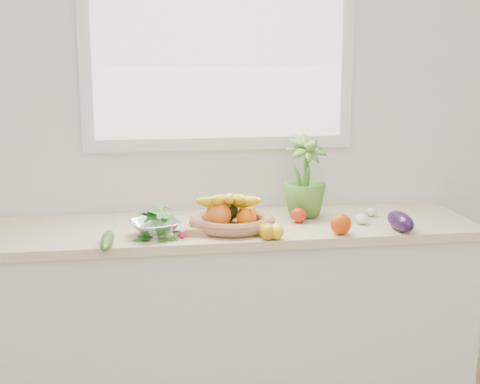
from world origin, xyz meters
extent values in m
cube|color=white|center=(0.00, 2.25, 1.35)|extent=(4.50, 0.02, 2.70)
cube|color=silver|center=(0.00, 1.95, 0.43)|extent=(2.20, 0.58, 0.86)
cube|color=beige|center=(0.00, 1.95, 0.88)|extent=(2.24, 0.62, 0.04)
cube|color=white|center=(0.00, 2.23, 1.75)|extent=(1.30, 0.03, 1.10)
cube|color=white|center=(0.00, 2.21, 1.75)|extent=(1.18, 0.01, 0.98)
sphere|color=#D63E06|center=(0.45, 1.70, 0.95)|extent=(0.12, 0.12, 0.09)
ellipsoid|color=yellow|center=(0.16, 1.67, 0.93)|extent=(0.07, 0.08, 0.07)
ellipsoid|color=#DB9B0B|center=(0.13, 1.67, 0.93)|extent=(0.09, 0.10, 0.07)
ellipsoid|color=yellow|center=(0.11, 1.73, 0.93)|extent=(0.08, 0.09, 0.06)
sphere|color=red|center=(0.32, 1.92, 0.94)|extent=(0.09, 0.09, 0.07)
cube|color=tan|center=(-0.16, 1.77, 0.92)|extent=(0.10, 0.05, 0.03)
ellipsoid|color=white|center=(0.59, 1.86, 0.92)|extent=(0.06, 0.06, 0.04)
ellipsoid|color=silver|center=(0.69, 1.99, 0.92)|extent=(0.05, 0.05, 0.04)
ellipsoid|color=white|center=(0.60, 1.85, 0.92)|extent=(0.06, 0.06, 0.05)
ellipsoid|color=#240E34|center=(0.72, 1.72, 0.94)|extent=(0.09, 0.21, 0.08)
ellipsoid|color=#254F17|center=(-0.53, 1.67, 0.93)|extent=(0.06, 0.27, 0.05)
sphere|color=#C01846|center=(-0.23, 1.75, 0.92)|extent=(0.04, 0.04, 0.03)
imported|color=#4E8931|center=(0.37, 2.03, 1.10)|extent=(0.27, 0.27, 0.37)
cylinder|color=tan|center=(0.01, 1.87, 0.91)|extent=(0.38, 0.38, 0.01)
torus|color=#B2764F|center=(0.01, 1.87, 0.93)|extent=(0.45, 0.45, 0.06)
sphere|color=orange|center=(-0.06, 1.84, 0.97)|extent=(0.14, 0.14, 0.11)
sphere|color=#FF6508|center=(0.06, 1.82, 0.96)|extent=(0.10, 0.10, 0.09)
sphere|color=orange|center=(0.08, 1.92, 0.95)|extent=(0.10, 0.10, 0.08)
ellipsoid|color=black|center=(0.00, 1.94, 0.97)|extent=(0.11, 0.11, 0.12)
ellipsoid|color=yellow|center=(-0.07, 1.86, 1.02)|extent=(0.22, 0.19, 0.11)
ellipsoid|color=yellow|center=(-0.04, 1.87, 1.03)|extent=(0.17, 0.24, 0.11)
ellipsoid|color=yellow|center=(0.00, 1.86, 1.04)|extent=(0.10, 0.26, 0.11)
ellipsoid|color=yellow|center=(0.03, 1.87, 1.03)|extent=(0.07, 0.26, 0.11)
ellipsoid|color=yellow|center=(0.06, 1.86, 1.02)|extent=(0.15, 0.25, 0.11)
cylinder|color=white|center=(-0.33, 1.79, 0.91)|extent=(0.10, 0.10, 0.02)
imported|color=silver|center=(-0.33, 1.79, 0.94)|extent=(0.26, 0.26, 0.05)
ellipsoid|color=#285C17|center=(-0.33, 1.79, 0.98)|extent=(0.19, 0.19, 0.06)
camera|label=1|loc=(-0.40, -0.95, 1.66)|focal=50.00mm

